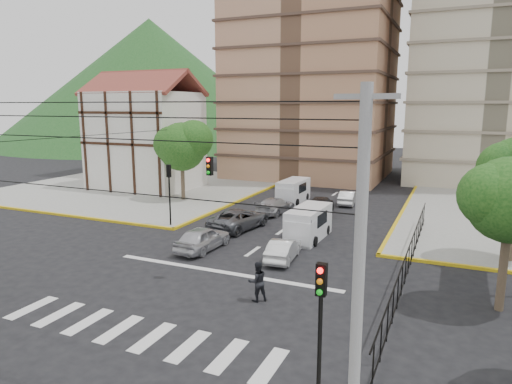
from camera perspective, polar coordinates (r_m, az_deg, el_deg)
The scene contains 21 objects.
ground at distance 23.54m, azimuth -5.54°, elevation -10.88°, with size 160.00×160.00×0.00m, color black.
sidewalk_nw at distance 50.47m, azimuth -14.25°, elevation 0.62°, with size 26.00×26.00×0.15m, color gray.
crosswalk_stripes at distance 19.03m, azimuth -14.81°, elevation -16.68°, with size 12.00×2.40×0.01m, color silver.
stop_line at distance 24.52m, azimuth -4.14°, elevation -9.95°, with size 13.00×0.40×0.01m, color silver.
tudor_building at distance 49.24m, azimuth -13.60°, elevation 6.48°, with size 10.80×8.05×12.23m.
distant_hill at distance 110.85m, azimuth -12.95°, elevation 13.24°, with size 70.00×70.00×28.00m, color #194B1C.
park_fence at distance 25.12m, azimuth 18.43°, elevation -9.99°, with size 0.10×22.50×1.66m, color black, non-canonical shape.
tree_tudor at distance 41.91m, azimuth -9.15°, elevation 5.90°, with size 5.39×4.40×7.43m.
traffic_light_se at distance 12.87m, azimuth 8.06°, elevation -14.87°, with size 0.28×0.22×4.40m.
traffic_light_nw at distance 33.13m, azimuth -10.79°, elevation 0.92°, with size 0.28×0.22×4.40m.
traffic_light_hanging at distance 20.34m, azimuth -8.65°, elevation 2.84°, with size 18.00×9.12×0.92m.
utility_pole_se at distance 10.90m, azimuth 12.69°, elevation -10.44°, with size 1.40×0.28×9.00m.
van_right_lane at distance 30.05m, azimuth 6.44°, elevation -4.05°, with size 1.98×4.70×2.09m.
van_left_lane at distance 41.46m, azimuth 4.57°, elevation 0.04°, with size 1.92×4.54×2.03m.
car_silver_front_left at distance 28.02m, azimuth -6.68°, elevation -5.75°, with size 1.74×4.32×1.47m, color #BBBBC0.
car_white_front_right at distance 26.16m, azimuth 3.43°, elevation -7.17°, with size 1.31×3.75×1.24m, color silver.
car_grey_mid_left at distance 32.57m, azimuth -2.11°, elevation -3.34°, with size 2.44×5.28×1.47m, color slate.
car_silver_rear_left at distance 37.14m, azimuth 2.42°, elevation -1.71°, with size 1.83×4.50×1.31m, color #B0B0B5.
car_darkgrey_mid_right at distance 37.20m, azimuth 8.09°, elevation -1.60°, with size 1.82×4.53×1.54m, color #27272A.
car_white_rear_right at distance 41.36m, azimuth 11.41°, elevation -0.68°, with size 1.30×3.74×1.23m, color white.
pedestrian_crosswalk at distance 20.78m, azimuth 0.18°, elevation -11.11°, with size 0.90×0.70×1.84m, color black.
Camera 1 is at (10.86, -19.01, 8.65)m, focal length 32.00 mm.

